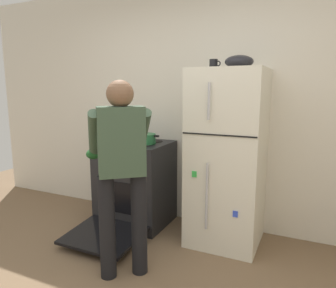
% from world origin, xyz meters
% --- Properties ---
extents(kitchen_wall_back, '(6.00, 0.10, 2.70)m').
position_xyz_m(kitchen_wall_back, '(0.00, 1.95, 1.35)').
color(kitchen_wall_back, silver).
rests_on(kitchen_wall_back, ground).
extents(refrigerator, '(0.68, 0.72, 1.72)m').
position_xyz_m(refrigerator, '(0.49, 1.57, 0.86)').
color(refrigerator, silver).
rests_on(refrigerator, ground).
extents(stove_range, '(0.76, 1.24, 0.95)m').
position_xyz_m(stove_range, '(-0.57, 1.55, 0.46)').
color(stove_range, black).
rests_on(stove_range, ground).
extents(person_cook, '(0.68, 0.72, 1.60)m').
position_xyz_m(person_cook, '(-0.14, 0.64, 0.96)').
color(person_cook, black).
rests_on(person_cook, ground).
extents(red_pot, '(0.33, 0.23, 0.11)m').
position_xyz_m(red_pot, '(-0.41, 1.52, 1.00)').
color(red_pot, '#236638').
rests_on(red_pot, stove_range).
extents(coffee_mug, '(0.11, 0.08, 0.10)m').
position_xyz_m(coffee_mug, '(0.31, 1.62, 1.77)').
color(coffee_mug, black).
rests_on(coffee_mug, refrigerator).
extents(pepper_mill, '(0.05, 0.05, 0.15)m').
position_xyz_m(pepper_mill, '(-0.87, 1.77, 1.02)').
color(pepper_mill, brown).
rests_on(pepper_mill, stove_range).
extents(mixing_bowl, '(0.26, 0.26, 0.12)m').
position_xyz_m(mixing_bowl, '(0.57, 1.57, 1.78)').
color(mixing_bowl, black).
rests_on(mixing_bowl, refrigerator).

